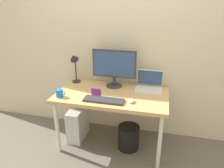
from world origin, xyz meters
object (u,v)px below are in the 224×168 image
object	(u,v)px
mouse	(132,101)
computer_tower	(78,124)
desk	(112,98)
monitor	(114,66)
coffee_mug	(60,93)
photo_frame	(96,92)
wastebasket	(129,137)
laptop	(149,85)
desk_lamp	(74,62)
keyboard	(104,100)

from	to	relation	value
mouse	computer_tower	xyz separation A→B (m)	(-0.73, 0.20, -0.51)
desk	computer_tower	size ratio (longest dim) A/B	3.08
desk	computer_tower	bearing A→B (deg)	177.47
monitor	mouse	size ratio (longest dim) A/B	5.99
coffee_mug	photo_frame	size ratio (longest dim) A/B	1.04
photo_frame	wastebasket	xyz separation A→B (m)	(0.38, 0.07, -0.60)
monitor	laptop	size ratio (longest dim) A/B	1.68
desk_lamp	photo_frame	size ratio (longest dim) A/B	3.71
desk_lamp	coffee_mug	world-z (taller)	desk_lamp
desk	coffee_mug	world-z (taller)	coffee_mug
mouse	coffee_mug	xyz separation A→B (m)	(-0.81, -0.05, 0.03)
coffee_mug	computer_tower	xyz separation A→B (m)	(0.08, 0.25, -0.53)
wastebasket	coffee_mug	bearing A→B (deg)	-165.97
computer_tower	wastebasket	distance (m)	0.69
monitor	desk	bearing A→B (deg)	-82.78
wastebasket	desk_lamp	bearing A→B (deg)	161.44
laptop	desk_lamp	size ratio (longest dim) A/B	0.78
mouse	keyboard	bearing A→B (deg)	-172.61
desk_lamp	computer_tower	distance (m)	0.81
monitor	laptop	world-z (taller)	monitor
desk	keyboard	world-z (taller)	keyboard
monitor	computer_tower	bearing A→B (deg)	-155.28
coffee_mug	wastebasket	xyz separation A→B (m)	(0.77, 0.19, -0.59)
photo_frame	computer_tower	world-z (taller)	photo_frame
mouse	photo_frame	distance (m)	0.43
mouse	laptop	bearing A→B (deg)	70.44
keyboard	coffee_mug	size ratio (longest dim) A/B	3.85
desk_lamp	keyboard	size ratio (longest dim) A/B	0.93
desk	wastebasket	bearing A→B (deg)	-8.80
desk_lamp	keyboard	distance (m)	0.72
desk_lamp	mouse	distance (m)	0.94
keyboard	desk	bearing A→B (deg)	79.61
wastebasket	photo_frame	bearing A→B (deg)	-169.77
desk_lamp	coffee_mug	xyz separation A→B (m)	(-0.00, -0.45, -0.24)
desk	keyboard	distance (m)	0.23
keyboard	mouse	size ratio (longest dim) A/B	4.89
laptop	keyboard	bearing A→B (deg)	-134.63
desk	coffee_mug	size ratio (longest dim) A/B	11.34
photo_frame	coffee_mug	bearing A→B (deg)	-162.41
coffee_mug	desk_lamp	bearing A→B (deg)	89.45
monitor	wastebasket	size ratio (longest dim) A/B	1.80
monitor	keyboard	xyz separation A→B (m)	(-0.01, -0.44, -0.25)
keyboard	mouse	bearing A→B (deg)	7.39
keyboard	coffee_mug	xyz separation A→B (m)	(-0.51, -0.01, 0.03)
desk	photo_frame	bearing A→B (deg)	-147.55
mouse	computer_tower	bearing A→B (deg)	164.86
mouse	coffee_mug	bearing A→B (deg)	-176.49
laptop	desk_lamp	world-z (taller)	desk_lamp
mouse	desk_lamp	bearing A→B (deg)	153.69
desk	monitor	bearing A→B (deg)	97.22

